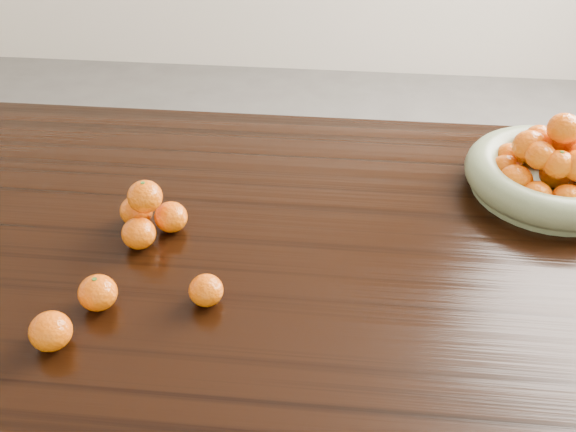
# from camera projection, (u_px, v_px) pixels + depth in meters

# --- Properties ---
(dining_table) EXTENTS (2.00, 1.00, 0.75)m
(dining_table) POSITION_uv_depth(u_px,v_px,m) (294.00, 282.00, 1.22)
(dining_table) COLOR black
(dining_table) RESTS_ON ground
(fruit_bowl) EXTENTS (0.34, 0.34, 0.17)m
(fruit_bowl) POSITION_uv_depth(u_px,v_px,m) (553.00, 171.00, 1.28)
(fruit_bowl) COLOR gray
(fruit_bowl) RESTS_ON dining_table
(orange_pyramid) EXTENTS (0.13, 0.13, 0.11)m
(orange_pyramid) POSITION_uv_depth(u_px,v_px,m) (148.00, 214.00, 1.17)
(orange_pyramid) COLOR #DE6406
(orange_pyramid) RESTS_ON dining_table
(loose_orange_0) EXTENTS (0.06, 0.06, 0.06)m
(loose_orange_0) POSITION_uv_depth(u_px,v_px,m) (98.00, 293.00, 1.02)
(loose_orange_0) COLOR #DE6406
(loose_orange_0) RESTS_ON dining_table
(loose_orange_1) EXTENTS (0.06, 0.06, 0.06)m
(loose_orange_1) POSITION_uv_depth(u_px,v_px,m) (51.00, 331.00, 0.95)
(loose_orange_1) COLOR #DE6406
(loose_orange_1) RESTS_ON dining_table
(loose_orange_2) EXTENTS (0.06, 0.06, 0.05)m
(loose_orange_2) POSITION_uv_depth(u_px,v_px,m) (206.00, 290.00, 1.03)
(loose_orange_2) COLOR #DE6406
(loose_orange_2) RESTS_ON dining_table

